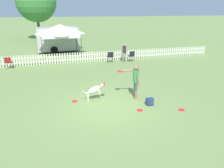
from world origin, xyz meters
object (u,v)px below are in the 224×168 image
at_px(frisbee_near_dog, 140,110).
at_px(canopy_tent_main, 60,30).
at_px(frisbee_midfield, 75,101).
at_px(handler_person, 135,78).
at_px(folding_chair_center, 110,56).
at_px(folding_chair_blue_left, 131,55).
at_px(tree_left_grove, 36,2).
at_px(folding_chair_green_right, 8,62).
at_px(backpack_on_grass, 150,102).
at_px(frisbee_near_handler, 182,110).
at_px(spectator_standing, 124,51).
at_px(leaping_dog, 95,90).
at_px(equipment_trailer, 57,39).

relative_size(frisbee_near_dog, canopy_tent_main, 0.08).
bearing_deg(frisbee_midfield, handler_person, -7.45).
relative_size(handler_person, folding_chair_center, 1.87).
height_order(folding_chair_blue_left, canopy_tent_main, canopy_tent_main).
distance_m(frisbee_midfield, tree_left_grove, 23.51).
relative_size(handler_person, folding_chair_green_right, 1.90).
xyz_separation_m(frisbee_midfield, folding_chair_green_right, (-3.78, 7.09, 0.49)).
bearing_deg(backpack_on_grass, frisbee_near_dog, -148.32).
bearing_deg(frisbee_near_handler, canopy_tent_main, 107.98).
bearing_deg(frisbee_near_dog, frisbee_midfield, 146.15).
xyz_separation_m(frisbee_near_handler, backpack_on_grass, (-1.08, 0.83, 0.15)).
relative_size(backpack_on_grass, canopy_tent_main, 0.10).
bearing_deg(frisbee_midfield, spectator_standing, 55.39).
bearing_deg(folding_chair_center, handler_person, 88.12).
bearing_deg(leaping_dog, folding_chair_green_right, -140.14).
bearing_deg(folding_chair_blue_left, tree_left_grove, -71.02).
bearing_deg(leaping_dog, handler_person, 90.26).
bearing_deg(frisbee_near_handler, folding_chair_blue_left, 82.86).
relative_size(frisbee_near_handler, canopy_tent_main, 0.08).
xyz_separation_m(handler_person, equipment_trailer, (-2.92, 13.60, 0.23)).
bearing_deg(tree_left_grove, folding_chair_blue_left, -64.92).
bearing_deg(handler_person, equipment_trailer, 19.00).
bearing_deg(folding_chair_center, frisbee_near_dog, 87.33).
relative_size(backpack_on_grass, tree_left_grove, 0.04).
bearing_deg(equipment_trailer, frisbee_near_handler, -79.12).
relative_size(backpack_on_grass, folding_chair_center, 0.38).
bearing_deg(leaping_dog, frisbee_midfield, -92.21).
bearing_deg(folding_chair_green_right, frisbee_near_handler, 140.13).
height_order(backpack_on_grass, folding_chair_green_right, folding_chair_green_right).
xyz_separation_m(frisbee_near_handler, spectator_standing, (0.48, 8.92, 0.86)).
distance_m(spectator_standing, tree_left_grove, 17.95).
xyz_separation_m(backpack_on_grass, folding_chair_green_right, (-6.91, 8.38, 0.34)).
height_order(leaping_dog, spectator_standing, spectator_standing).
xyz_separation_m(folding_chair_green_right, spectator_standing, (8.47, -0.29, 0.37)).
distance_m(canopy_tent_main, tree_left_grove, 12.77).
bearing_deg(folding_chair_green_right, backpack_on_grass, 138.68).
bearing_deg(spectator_standing, handler_person, 78.34).
height_order(backpack_on_grass, folding_chair_center, folding_chair_center).
distance_m(folding_chair_center, equipment_trailer, 7.31).
bearing_deg(canopy_tent_main, folding_chair_center, -45.51).
relative_size(handler_person, canopy_tent_main, 0.51).
height_order(handler_person, tree_left_grove, tree_left_grove).
height_order(leaping_dog, canopy_tent_main, canopy_tent_main).
distance_m(leaping_dog, backpack_on_grass, 2.52).
height_order(handler_person, backpack_on_grass, handler_person).
bearing_deg(frisbee_near_handler, frisbee_near_dog, 165.47).
bearing_deg(spectator_standing, folding_chair_blue_left, -169.85).
relative_size(folding_chair_green_right, equipment_trailer, 0.18).
height_order(folding_chair_center, tree_left_grove, tree_left_grove).
bearing_deg(tree_left_grove, leaping_dog, -82.40).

